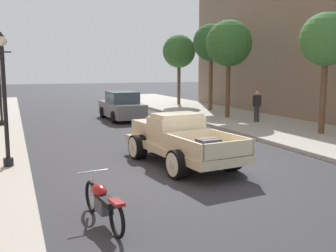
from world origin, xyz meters
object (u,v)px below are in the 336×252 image
at_px(hotrod_truck_cream, 178,139).
at_px(street_tree_farthest, 179,52).
at_px(car_background_grey, 122,107).
at_px(street_tree_third, 211,43).
at_px(pedestrian_sidewalk_right, 257,104).
at_px(street_lamp_near, 4,90).
at_px(street_tree_nearest, 326,40).
at_px(street_tree_second, 229,44).
at_px(motorcycle_parked, 103,202).

distance_m(hotrod_truck_cream, street_tree_farthest, 19.56).
bearing_deg(hotrod_truck_cream, street_tree_farthest, 66.74).
xyz_separation_m(car_background_grey, street_tree_third, (6.70, 1.70, 3.90)).
distance_m(hotrod_truck_cream, car_background_grey, 10.98).
relative_size(car_background_grey, pedestrian_sidewalk_right, 2.63).
xyz_separation_m(pedestrian_sidewalk_right, street_lamp_near, (-12.26, -5.46, 1.30)).
distance_m(street_tree_nearest, street_tree_second, 6.60).
height_order(motorcycle_parked, car_background_grey, car_background_grey).
xyz_separation_m(pedestrian_sidewalk_right, street_tree_farthest, (0.34, 11.36, 3.20)).
relative_size(pedestrian_sidewalk_right, street_tree_third, 0.28).
distance_m(pedestrian_sidewalk_right, street_lamp_near, 13.48).
bearing_deg(street_tree_third, street_tree_nearest, -90.19).
height_order(car_background_grey, street_lamp_near, street_lamp_near).
height_order(motorcycle_parked, street_tree_farthest, street_tree_farthest).
distance_m(motorcycle_parked, street_tree_second, 16.70).
relative_size(street_tree_nearest, street_tree_third, 0.90).
bearing_deg(street_tree_third, hotrod_truck_cream, -121.68).
bearing_deg(street_tree_farthest, street_lamp_near, -126.86).
relative_size(pedestrian_sidewalk_right, street_tree_farthest, 0.30).
relative_size(motorcycle_parked, street_tree_second, 0.38).
bearing_deg(car_background_grey, street_tree_third, 14.21).
bearing_deg(pedestrian_sidewalk_right, street_lamp_near, -156.01).
height_order(car_background_grey, street_tree_second, street_tree_second).
height_order(street_lamp_near, street_tree_nearest, street_tree_nearest).
bearing_deg(street_lamp_near, pedestrian_sidewalk_right, 23.99).
xyz_separation_m(hotrod_truck_cream, pedestrian_sidewalk_right, (7.25, 6.32, 0.33)).
relative_size(street_lamp_near, street_tree_nearest, 0.74).
height_order(hotrod_truck_cream, street_tree_farthest, street_tree_farthest).
relative_size(motorcycle_parked, street_tree_third, 0.36).
xyz_separation_m(pedestrian_sidewalk_right, street_tree_nearest, (0.50, -4.21, 3.08)).
xyz_separation_m(pedestrian_sidewalk_right, street_tree_third, (0.54, 6.31, 3.58)).
distance_m(car_background_grey, pedestrian_sidewalk_right, 7.70).
xyz_separation_m(car_background_grey, pedestrian_sidewalk_right, (6.16, -4.61, 0.32)).
xyz_separation_m(street_tree_nearest, street_tree_third, (0.03, 10.52, 0.50)).
bearing_deg(pedestrian_sidewalk_right, street_tree_second, 100.75).
relative_size(street_tree_nearest, street_tree_second, 0.93).
distance_m(street_tree_third, street_tree_farthest, 5.07).
bearing_deg(street_tree_farthest, street_tree_nearest, -89.41).
bearing_deg(motorcycle_parked, street_tree_farthest, 63.43).
xyz_separation_m(motorcycle_parked, street_lamp_near, (-1.72, 4.94, 1.94)).
bearing_deg(street_lamp_near, street_tree_third, 42.59).
bearing_deg(street_tree_farthest, motorcycle_parked, -116.57).
xyz_separation_m(street_lamp_near, street_tree_nearest, (12.76, 1.24, 1.78)).
distance_m(street_lamp_near, street_tree_nearest, 12.95).
relative_size(street_tree_nearest, street_tree_farthest, 0.95).
height_order(hotrod_truck_cream, street_tree_nearest, street_tree_nearest).
bearing_deg(pedestrian_sidewalk_right, street_tree_third, 85.13).
xyz_separation_m(car_background_grey, street_tree_farthest, (6.50, 6.75, 3.51)).
relative_size(pedestrian_sidewalk_right, street_tree_second, 0.30).
bearing_deg(car_background_grey, motorcycle_parked, -106.27).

